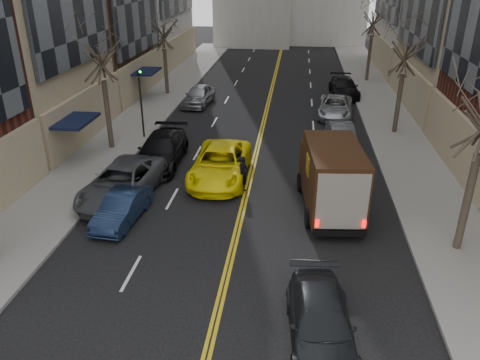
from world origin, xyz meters
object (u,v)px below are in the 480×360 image
object	(u,v)px
ups_truck	(331,177)
taxi	(220,164)
observer_sedan	(321,323)
pedestrian	(243,174)

from	to	relation	value
ups_truck	taxi	xyz separation A→B (m)	(-5.47, 2.79, -0.80)
taxi	observer_sedan	bearing A→B (deg)	-66.64
ups_truck	pedestrian	size ratio (longest dim) A/B	3.24
observer_sedan	pedestrian	xyz separation A→B (m)	(-3.45, 9.73, 0.27)
ups_truck	taxi	distance (m)	6.19
observer_sedan	taxi	distance (m)	12.16
observer_sedan	taxi	xyz separation A→B (m)	(-4.80, 11.17, 0.16)
pedestrian	ups_truck	bearing A→B (deg)	-88.69
ups_truck	pedestrian	bearing A→B (deg)	156.05
ups_truck	pedestrian	distance (m)	4.38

